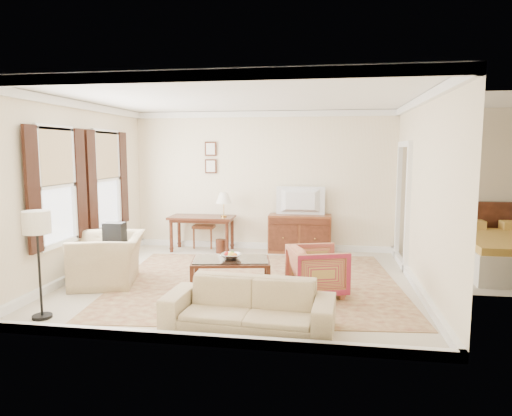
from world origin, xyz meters
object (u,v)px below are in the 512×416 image
(coffee_table, at_px, (231,266))
(striped_armchair, at_px, (317,268))
(sofa, at_px, (249,297))
(sideboard, at_px, (300,234))
(writing_desk, at_px, (202,222))
(tv, at_px, (300,192))
(club_armchair, at_px, (108,251))

(coffee_table, bearing_deg, striped_armchair, -0.06)
(coffee_table, distance_m, sofa, 1.52)
(sideboard, distance_m, coffee_table, 2.89)
(writing_desk, bearing_deg, striped_armchair, -46.77)
(sofa, bearing_deg, writing_desk, 116.42)
(striped_armchair, bearing_deg, coffee_table, 72.00)
(tv, height_order, striped_armchair, tv)
(coffee_table, bearing_deg, tv, 72.51)
(coffee_table, height_order, sofa, sofa)
(tv, distance_m, striped_armchair, 2.90)
(writing_desk, height_order, coffee_table, writing_desk)
(sideboard, xyz_separation_m, tv, (0.00, -0.02, 0.86))
(tv, distance_m, sofa, 4.26)
(writing_desk, relative_size, striped_armchair, 1.70)
(tv, xyz_separation_m, coffee_table, (-0.86, -2.73, -0.88))
(tv, bearing_deg, coffee_table, 72.51)
(sideboard, relative_size, club_armchair, 1.07)
(sideboard, relative_size, striped_armchair, 1.62)
(tv, height_order, sofa, tv)
(club_armchair, bearing_deg, tv, 116.91)
(writing_desk, xyz_separation_m, tv, (2.03, 0.14, 0.64))
(club_armchair, height_order, sofa, club_armchair)
(tv, xyz_separation_m, sofa, (-0.34, -4.16, -0.87))
(sideboard, relative_size, coffee_table, 1.01)
(writing_desk, bearing_deg, coffee_table, -65.83)
(tv, bearing_deg, writing_desk, 3.92)
(club_armchair, distance_m, sofa, 2.94)
(sideboard, bearing_deg, club_armchair, -137.08)
(coffee_table, relative_size, sofa, 0.63)
(striped_armchair, xyz_separation_m, club_armchair, (-3.27, 0.10, 0.12))
(striped_armchair, bearing_deg, club_armchair, 70.30)
(sideboard, height_order, club_armchair, club_armchair)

